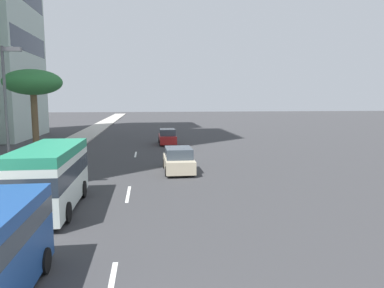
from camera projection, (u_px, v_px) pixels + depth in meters
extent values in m
plane|color=#38383A|center=(137.00, 147.00, 36.32)|extent=(198.00, 198.00, 0.00)
cube|color=#B2ADA3|center=(64.00, 148.00, 35.39)|extent=(162.00, 3.33, 0.15)
cube|color=silver|center=(128.00, 194.00, 18.49)|extent=(3.20, 0.16, 0.01)
cube|color=silver|center=(136.00, 154.00, 31.63)|extent=(3.20, 0.16, 0.01)
cube|color=beige|center=(178.00, 163.00, 24.12)|extent=(4.38, 1.88, 0.82)
cube|color=#38424C|center=(179.00, 153.00, 23.81)|extent=(2.41, 1.73, 0.67)
cylinder|color=black|center=(165.00, 164.00, 25.38)|extent=(0.64, 0.22, 0.64)
cylinder|color=black|center=(189.00, 163.00, 25.59)|extent=(0.64, 0.22, 0.64)
cylinder|color=black|center=(167.00, 171.00, 22.71)|extent=(0.64, 0.22, 0.64)
cylinder|color=black|center=(194.00, 171.00, 22.93)|extent=(0.64, 0.22, 0.64)
cube|color=silver|center=(51.00, 180.00, 15.76)|extent=(6.40, 2.19, 2.20)
cube|color=#268C66|center=(49.00, 151.00, 15.60)|extent=(6.40, 2.19, 0.42)
cube|color=#28333D|center=(50.00, 171.00, 15.71)|extent=(6.41, 2.19, 0.73)
cylinder|color=black|center=(67.00, 212.00, 14.18)|extent=(0.84, 0.26, 0.84)
cylinder|color=black|center=(12.00, 215.00, 13.92)|extent=(0.84, 0.26, 0.84)
cylinder|color=black|center=(83.00, 189.00, 17.84)|extent=(0.84, 0.26, 0.84)
cylinder|color=black|center=(40.00, 190.00, 17.57)|extent=(0.84, 0.26, 0.84)
cylinder|color=black|center=(44.00, 261.00, 10.08)|extent=(0.72, 0.24, 0.72)
cube|color=#A51E1E|center=(167.00, 139.00, 38.76)|extent=(4.49, 1.75, 0.83)
cube|color=#38424C|center=(167.00, 132.00, 38.44)|extent=(2.47, 1.61, 0.68)
cylinder|color=black|center=(159.00, 140.00, 40.06)|extent=(0.64, 0.22, 0.64)
cylinder|color=black|center=(174.00, 140.00, 40.27)|extent=(0.64, 0.22, 0.64)
cylinder|color=black|center=(160.00, 143.00, 37.32)|extent=(0.64, 0.22, 0.64)
cylinder|color=black|center=(176.00, 143.00, 37.52)|extent=(0.64, 0.22, 0.64)
cylinder|color=red|center=(15.00, 175.00, 20.60)|extent=(0.14, 0.14, 0.79)
cylinder|color=red|center=(16.00, 174.00, 20.76)|extent=(0.14, 0.14, 0.79)
cube|color=gold|center=(15.00, 163.00, 20.59)|extent=(0.39, 0.36, 0.63)
sphere|color=#9E7251|center=(15.00, 155.00, 20.53)|extent=(0.21, 0.21, 0.21)
cylinder|color=brown|center=(35.00, 128.00, 25.76)|extent=(0.46, 0.46, 5.35)
ellipsoid|color=#2D7238|center=(33.00, 82.00, 25.34)|extent=(4.05, 4.05, 1.82)
cylinder|color=#4C4C51|center=(7.00, 121.00, 17.80)|extent=(0.14, 0.14, 7.35)
cube|color=#4C4C51|center=(12.00, 49.00, 17.41)|extent=(0.24, 0.90, 0.20)
cube|color=#2D3847|center=(29.00, 43.00, 44.08)|extent=(12.95, 0.08, 2.46)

